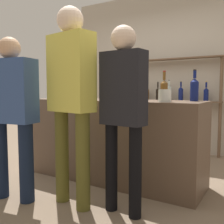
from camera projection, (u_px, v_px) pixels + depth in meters
name	position (u px, v px, depth m)	size (l,w,h in m)	color
ground_plane	(112.00, 179.00, 3.18)	(16.00, 16.00, 0.00)	#7A6651
bar_counter	(112.00, 140.00, 3.13)	(2.14, 0.62, 0.96)	brown
back_wall	(167.00, 72.00, 4.69)	(3.74, 0.12, 2.80)	#B2A899
back_shelf	(164.00, 91.00, 4.56)	(1.93, 0.18, 1.61)	brown
counter_bottle_0	(164.00, 89.00, 2.95)	(0.08, 0.08, 0.33)	brown
counter_bottle_1	(194.00, 89.00, 2.75)	(0.09, 0.09, 0.33)	#0F1956
counter_bottle_2	(72.00, 89.00, 3.38)	(0.07, 0.07, 0.33)	#0F1956
counter_bottle_3	(137.00, 89.00, 2.82)	(0.08, 0.08, 0.33)	brown
wine_glass	(60.00, 89.00, 3.50)	(0.08, 0.08, 0.17)	silver
ice_bucket	(87.00, 89.00, 3.17)	(0.21, 0.21, 0.25)	#846647
cork_jar	(165.00, 96.00, 2.56)	(0.13, 0.13, 0.13)	silver
customer_center	(71.00, 90.00, 2.38)	(0.49, 0.28, 1.82)	brown
customer_left	(11.00, 108.00, 2.52)	(0.52, 0.30, 1.58)	#121C33
customer_right	(123.00, 104.00, 2.22)	(0.40, 0.21, 1.61)	black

